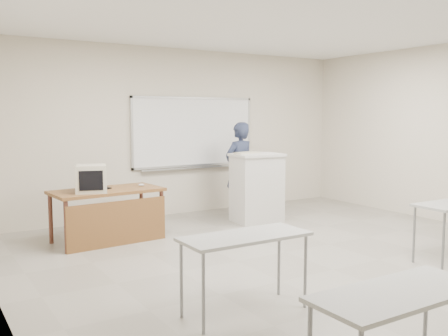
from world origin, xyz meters
TOP-DOWN VIEW (x-y plane):
  - floor at (0.00, 0.00)m, footprint 7.00×8.00m
  - whiteboard at (0.30, 3.97)m, footprint 2.48×0.10m
  - student_desks at (-0.00, -1.35)m, footprint 4.40×2.20m
  - instructor_desk at (-1.80, 2.62)m, footprint 1.54×0.77m
  - podium at (0.80, 2.67)m, footprint 0.82×0.60m
  - crt_monitor at (-2.05, 2.61)m, footprint 0.41×0.46m
  - laptop at (-1.90, 2.89)m, footprint 0.32×0.29m
  - mouse at (-1.25, 2.78)m, footprint 0.11×0.09m
  - keyboard at (0.65, 2.75)m, footprint 0.52×0.27m
  - presenter at (0.88, 3.33)m, footprint 0.67×0.49m

SIDE VIEW (x-z plane):
  - floor at x=0.00m, z-range -0.01..0.00m
  - instructor_desk at x=-1.80m, z-range 0.18..0.93m
  - podium at x=0.80m, z-range 0.00..1.16m
  - student_desks at x=0.00m, z-range 0.31..1.04m
  - mouse at x=-1.25m, z-range 0.75..0.79m
  - laptop at x=-1.90m, z-range 0.69..0.92m
  - presenter at x=0.88m, z-range 0.00..1.68m
  - crt_monitor at x=-2.05m, z-range 0.74..1.13m
  - keyboard at x=0.65m, z-range 1.16..1.19m
  - whiteboard at x=0.30m, z-range 0.83..2.14m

